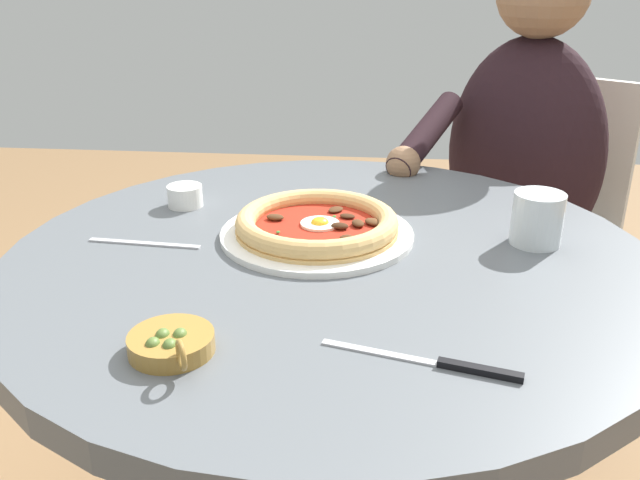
{
  "coord_description": "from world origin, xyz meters",
  "views": [
    {
      "loc": [
        0.92,
        0.08,
        1.13
      ],
      "look_at": [
        -0.01,
        -0.02,
        0.73
      ],
      "focal_mm": 38.21,
      "sensor_mm": 36.0,
      "label": 1
    }
  ],
  "objects": [
    {
      "name": "olive_pan",
      "position": [
        0.29,
        -0.15,
        0.73
      ],
      "size": [
        0.11,
        0.1,
        0.05
      ],
      "color": "olive",
      "rests_on": "dining_table"
    },
    {
      "name": "dining_table",
      "position": [
        0.0,
        0.0,
        0.6
      ],
      "size": [
        0.97,
        0.97,
        0.72
      ],
      "color": "#565B60",
      "rests_on": "ground"
    },
    {
      "name": "cafe_chair_diner",
      "position": [
        -0.71,
        0.46,
        0.52
      ],
      "size": [
        0.55,
        0.55,
        0.85
      ],
      "color": "beige",
      "rests_on": "ground"
    },
    {
      "name": "fork_utensil",
      "position": [
        -0.0,
        -0.28,
        0.72
      ],
      "size": [
        0.02,
        0.18,
        0.0
      ],
      "color": "#BCBCC1",
      "rests_on": "dining_table"
    },
    {
      "name": "water_glass",
      "position": [
        -0.06,
        0.31,
        0.75
      ],
      "size": [
        0.08,
        0.08,
        0.08
      ],
      "color": "silver",
      "rests_on": "dining_table"
    },
    {
      "name": "ramekin_capers",
      "position": [
        -0.17,
        -0.27,
        0.74
      ],
      "size": [
        0.06,
        0.06,
        0.04
      ],
      "color": "white",
      "rests_on": "dining_table"
    },
    {
      "name": "diner_person",
      "position": [
        -0.59,
        0.39,
        0.51
      ],
      "size": [
        0.44,
        0.53,
        1.15
      ],
      "color": "#282833",
      "rests_on": "ground"
    },
    {
      "name": "steak_knife",
      "position": [
        0.29,
        0.15,
        0.72
      ],
      "size": [
        0.07,
        0.22,
        0.01
      ],
      "color": "silver",
      "rests_on": "dining_table"
    },
    {
      "name": "pizza_on_plate",
      "position": [
        -0.05,
        -0.02,
        0.74
      ],
      "size": [
        0.3,
        0.3,
        0.04
      ],
      "color": "white",
      "rests_on": "dining_table"
    }
  ]
}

